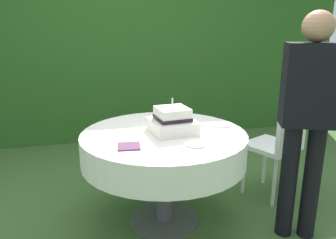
{
  "coord_description": "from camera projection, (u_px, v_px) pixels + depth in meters",
  "views": [
    {
      "loc": [
        -0.55,
        -2.28,
        1.51
      ],
      "look_at": [
        0.03,
        0.0,
        0.84
      ],
      "focal_mm": 35.52,
      "sensor_mm": 36.0,
      "label": 1
    }
  ],
  "objects": [
    {
      "name": "serving_plate_far",
      "position": [
        196.0,
        144.0,
        2.21
      ],
      "size": [
        0.14,
        0.14,
        0.01
      ],
      "primitive_type": "cylinder",
      "color": "white",
      "rests_on": "cake_table"
    },
    {
      "name": "wedding_cake",
      "position": [
        173.0,
        121.0,
        2.47
      ],
      "size": [
        0.35,
        0.35,
        0.26
      ],
      "color": "white",
      "rests_on": "cake_table"
    },
    {
      "name": "ground_plane",
      "position": [
        164.0,
        220.0,
        2.67
      ],
      "size": [
        20.0,
        20.0,
        0.0
      ],
      "primitive_type": "plane",
      "color": "#3D602D"
    },
    {
      "name": "napkin_stack",
      "position": [
        129.0,
        146.0,
        2.18
      ],
      "size": [
        0.16,
        0.16,
        0.01
      ],
      "primitive_type": "cube",
      "rotation": [
        0.0,
        0.0,
        -0.1
      ],
      "color": "#603856",
      "rests_on": "cake_table"
    },
    {
      "name": "garden_chair",
      "position": [
        280.0,
        141.0,
        2.88
      ],
      "size": [
        0.53,
        0.53,
        0.89
      ],
      "color": "white",
      "rests_on": "ground_plane"
    },
    {
      "name": "serving_plate_left",
      "position": [
        186.0,
        120.0,
        2.76
      ],
      "size": [
        0.11,
        0.11,
        0.01
      ],
      "primitive_type": "cylinder",
      "color": "white",
      "rests_on": "cake_table"
    },
    {
      "name": "serving_plate_near",
      "position": [
        222.0,
        125.0,
        2.64
      ],
      "size": [
        0.14,
        0.14,
        0.01
      ],
      "primitive_type": "cylinder",
      "color": "white",
      "rests_on": "cake_table"
    },
    {
      "name": "cake_table",
      "position": [
        164.0,
        148.0,
        2.5
      ],
      "size": [
        1.23,
        1.23,
        0.74
      ],
      "color": "#4C4C51",
      "rests_on": "ground_plane"
    },
    {
      "name": "foliage_hedge",
      "position": [
        123.0,
        39.0,
        4.49
      ],
      "size": [
        6.11,
        0.59,
        2.65
      ],
      "primitive_type": "cube",
      "color": "#28561E",
      "rests_on": "ground_plane"
    },
    {
      "name": "standing_person",
      "position": [
        308.0,
        114.0,
        2.24
      ],
      "size": [
        0.41,
        0.32,
        1.6
      ],
      "color": "black",
      "rests_on": "ground_plane"
    }
  ]
}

